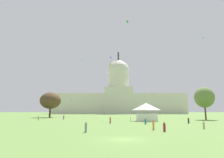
# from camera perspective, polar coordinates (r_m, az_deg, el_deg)

# --- Properties ---
(ground_plane) EXTENTS (800.00, 800.00, 0.00)m
(ground_plane) POSITION_cam_1_polar(r_m,az_deg,el_deg) (24.34, 3.77, -17.59)
(ground_plane) COLOR olive
(capitol_building) EXTENTS (144.04, 24.22, 69.72)m
(capitol_building) POSITION_cam_1_polar(r_m,az_deg,el_deg) (211.71, 2.21, -5.33)
(capitol_building) COLOR beige
(capitol_building) RESTS_ON ground_plane
(event_tent) EXTENTS (7.52, 7.54, 6.06)m
(event_tent) POSITION_cam_1_polar(r_m,az_deg,el_deg) (65.82, 10.45, -9.58)
(event_tent) COLOR white
(event_tent) RESTS_ON ground_plane
(tree_west_mid) EXTENTS (11.60, 12.22, 12.87)m
(tree_west_mid) POSITION_cam_1_polar(r_m,az_deg,el_deg) (104.16, -17.69, -6.17)
(tree_west_mid) COLOR #4C3823
(tree_west_mid) RESTS_ON ground_plane
(tree_east_near) EXTENTS (8.29, 8.54, 12.53)m
(tree_east_near) POSITION_cam_1_polar(r_m,az_deg,el_deg) (82.69, 26.09, -4.97)
(tree_east_near) COLOR #42301E
(tree_east_near) RESTS_ON ground_plane
(person_maroon_front_left) EXTENTS (0.45, 0.45, 1.60)m
(person_maroon_front_left) POSITION_cam_1_polar(r_m,az_deg,el_deg) (33.89, 15.62, -13.73)
(person_maroon_front_left) COLOR maroon
(person_maroon_front_left) RESTS_ON ground_plane
(person_purple_mid_right) EXTENTS (0.59, 0.59, 1.70)m
(person_purple_mid_right) POSITION_cam_1_polar(r_m,az_deg,el_deg) (80.12, -14.01, -11.09)
(person_purple_mid_right) COLOR #703D93
(person_purple_mid_right) RESTS_ON ground_plane
(person_tan_front_center) EXTENTS (0.57, 0.57, 1.59)m
(person_tan_front_center) POSITION_cam_1_polar(r_m,az_deg,el_deg) (76.71, -20.91, -10.88)
(person_tan_front_center) COLOR tan
(person_tan_front_center) RESTS_ON ground_plane
(person_orange_near_tree_west) EXTENTS (0.38, 0.38, 1.75)m
(person_orange_near_tree_west) POSITION_cam_1_polar(r_m,az_deg,el_deg) (36.28, 12.53, -13.40)
(person_orange_near_tree_west) COLOR orange
(person_orange_near_tree_west) RESTS_ON ground_plane
(person_black_deep_crowd) EXTENTS (0.43, 0.43, 1.59)m
(person_black_deep_crowd) POSITION_cam_1_polar(r_m,az_deg,el_deg) (57.36, 22.14, -11.49)
(person_black_deep_crowd) COLOR black
(person_black_deep_crowd) RESTS_ON ground_plane
(person_tan_near_tent) EXTENTS (0.38, 0.38, 1.47)m
(person_tan_near_tent) POSITION_cam_1_polar(r_m,az_deg,el_deg) (41.67, 25.99, -12.35)
(person_tan_near_tent) COLOR tan
(person_tan_near_tent) RESTS_ON ground_plane
(person_teal_lawn_far_right) EXTENTS (0.53, 0.53, 1.55)m
(person_teal_lawn_far_right) POSITION_cam_1_polar(r_m,az_deg,el_deg) (50.73, 10.21, -12.42)
(person_teal_lawn_far_right) COLOR #1E757A
(person_teal_lawn_far_right) RESTS_ON ground_plane
(person_white_near_tree_east) EXTENTS (0.40, 0.40, 1.48)m
(person_white_near_tree_east) POSITION_cam_1_polar(r_m,az_deg,el_deg) (60.88, 5.79, -12.00)
(person_white_near_tree_east) COLOR silver
(person_white_near_tree_east) RESTS_ON ground_plane
(person_grey_edge_east) EXTENTS (0.50, 0.50, 1.68)m
(person_grey_edge_east) POSITION_cam_1_polar(r_m,az_deg,el_deg) (31.90, -7.61, -14.18)
(person_grey_edge_east) COLOR gray
(person_grey_edge_east) RESTS_ON ground_plane
(person_maroon_front_right) EXTENTS (0.36, 0.36, 1.80)m
(person_maroon_front_right) POSITION_cam_1_polar(r_m,az_deg,el_deg) (53.19, -0.30, -12.26)
(person_maroon_front_right) COLOR maroon
(person_maroon_front_right) RESTS_ON ground_plane
(kite_cyan_high) EXTENTS (0.99, 0.97, 0.93)m
(kite_cyan_high) POSITION_cam_1_polar(r_m,az_deg,el_deg) (190.06, -8.71, 5.74)
(kite_cyan_high) COLOR #33BCDB
(kite_violet_mid) EXTENTS (0.83, 0.82, 2.43)m
(kite_violet_mid) POSITION_cam_1_polar(r_m,az_deg,el_deg) (194.26, 12.12, -4.25)
(kite_violet_mid) COLOR purple
(kite_gold_mid) EXTENTS (1.01, 0.21, 2.36)m
(kite_gold_mid) POSITION_cam_1_polar(r_m,az_deg,el_deg) (111.63, -0.35, 4.39)
(kite_gold_mid) COLOR gold
(kite_turquoise_mid) EXTENTS (1.15, 1.53, 0.33)m
(kite_turquoise_mid) POSITION_cam_1_polar(r_m,az_deg,el_deg) (91.71, 25.49, 10.95)
(kite_turquoise_mid) COLOR teal
(kite_lime_high) EXTENTS (0.73, 0.72, 2.84)m
(kite_lime_high) POSITION_cam_1_polar(r_m,az_deg,el_deg) (150.69, 3.50, 4.16)
(kite_lime_high) COLOR #8CD133
(kite_pink_low) EXTENTS (0.42, 0.67, 1.47)m
(kite_pink_low) POSITION_cam_1_polar(r_m,az_deg,el_deg) (144.36, -11.92, -6.18)
(kite_pink_low) COLOR pink
(kite_green_high) EXTENTS (1.05, 0.65, 1.37)m
(kite_green_high) POSITION_cam_1_polar(r_m,az_deg,el_deg) (96.48, 4.84, 16.73)
(kite_green_high) COLOR green
(kite_blue_high) EXTENTS (0.74, 0.54, 4.28)m
(kite_blue_high) POSITION_cam_1_polar(r_m,az_deg,el_deg) (123.96, -0.10, 6.23)
(kite_blue_high) COLOR blue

